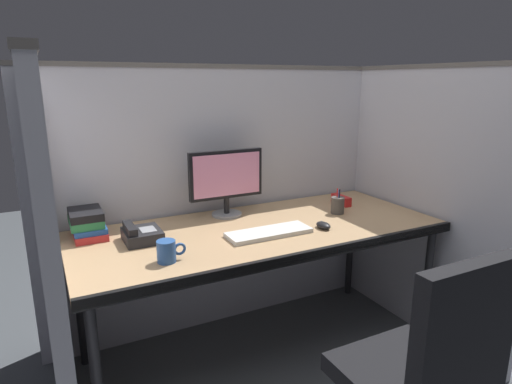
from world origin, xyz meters
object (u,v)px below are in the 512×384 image
keyboard_main (269,233)px  red_stapler (341,200)px  desk (261,237)px  monitor_center (226,178)px  computer_mouse (323,225)px  book_stack (87,224)px  pen_cup (338,205)px  desk_phone (141,235)px  coffee_mug (167,251)px

keyboard_main → red_stapler: bearing=22.8°
desk → monitor_center: size_ratio=4.42×
computer_mouse → book_stack: (-1.10, 0.42, 0.05)m
computer_mouse → red_stapler: bearing=41.6°
monitor_center → book_stack: (-0.74, -0.01, -0.15)m
desk → computer_mouse: computer_mouse is taller
desk → pen_cup: size_ratio=12.98×
monitor_center → book_stack: monitor_center is taller
keyboard_main → computer_mouse: size_ratio=4.48×
computer_mouse → desk_phone: 0.92m
keyboard_main → desk_phone: desk_phone is taller
keyboard_main → red_stapler: (0.66, 0.28, 0.02)m
monitor_center → keyboard_main: (0.06, -0.39, -0.20)m
desk_phone → desk: bearing=-8.8°
monitor_center → computer_mouse: size_ratio=4.48×
coffee_mug → monitor_center: bearing=45.2°
desk → keyboard_main: 0.12m
desk_phone → red_stapler: desk_phone is taller
coffee_mug → pen_cup: size_ratio=0.86×
desk → book_stack: 0.87m
computer_mouse → pen_cup: pen_cup is taller
desk → desk_phone: size_ratio=10.00×
desk → book_stack: size_ratio=8.51×
desk → desk_phone: bearing=171.2°
desk → desk_phone: 0.61m
computer_mouse → desk_phone: bearing=164.6°
coffee_mug → book_stack: bearing=119.1°
monitor_center → desk_phone: size_ratio=2.26×
desk_phone → book_stack: book_stack is taller
monitor_center → book_stack: bearing=-178.9°
coffee_mug → book_stack: 0.54m
monitor_center → pen_cup: (0.59, -0.25, -0.17)m
keyboard_main → book_stack: book_stack is taller
monitor_center → red_stapler: bearing=-8.8°
keyboard_main → coffee_mug: coffee_mug is taller
desk_phone → coffee_mug: bearing=-81.4°
computer_mouse → coffee_mug: (-0.84, -0.05, 0.03)m
pen_cup → desk: bearing=-176.4°
coffee_mug → red_stapler: (1.20, 0.37, -0.02)m
desk_phone → book_stack: 0.28m
book_stack → red_stapler: size_ratio=1.49×
book_stack → coffee_mug: bearing=-60.9°
keyboard_main → computer_mouse: 0.30m
coffee_mug → red_stapler: bearing=17.3°
computer_mouse → book_stack: 1.18m
coffee_mug → desk_phone: bearing=98.6°
desk → desk_phone: (-0.60, 0.09, 0.08)m
desk → monitor_center: (-0.07, 0.28, 0.27)m
monitor_center → desk_phone: bearing=-160.0°
computer_mouse → coffee_mug: size_ratio=0.76×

